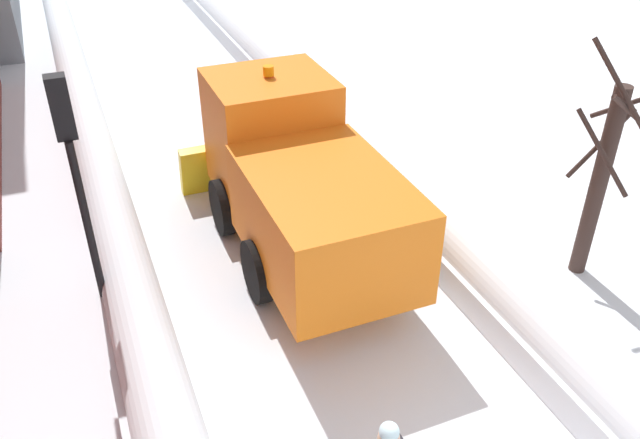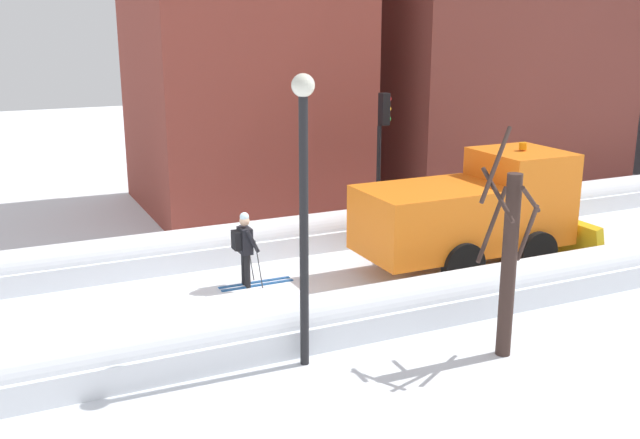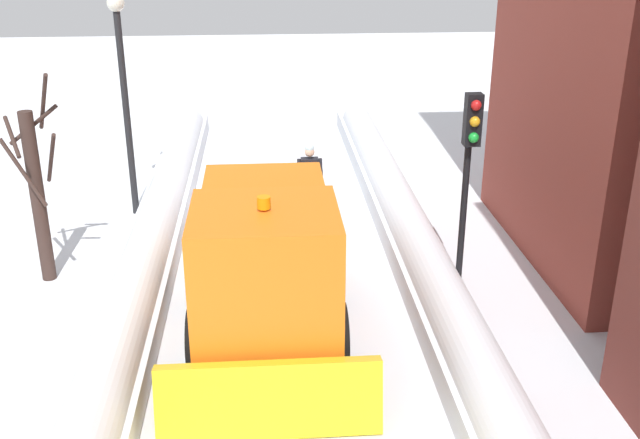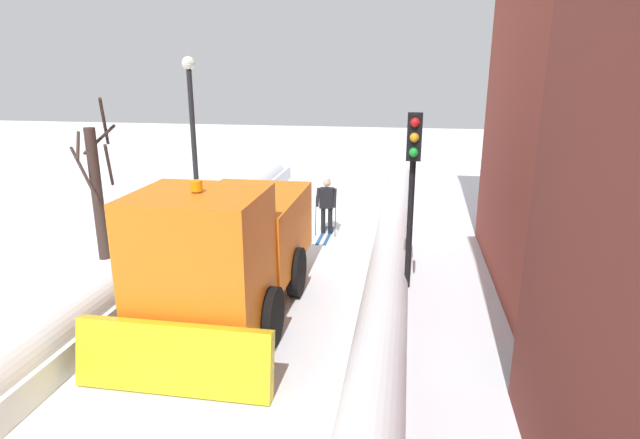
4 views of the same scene
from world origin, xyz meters
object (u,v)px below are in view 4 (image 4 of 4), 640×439
plow_truck (228,246)px  bare_tree_near (97,189)px  traffic_light_pole (412,176)px  skier (327,202)px  street_lamp (192,121)px

plow_truck → bare_tree_near: bearing=-30.0°
traffic_light_pole → bare_tree_near: size_ratio=0.97×
skier → street_lamp: 4.92m
skier → traffic_light_pole: traffic_light_pole is taller
skier → bare_tree_near: (5.53, 3.15, 0.91)m
skier → street_lamp: (4.32, -0.39, 2.33)m
skier → traffic_light_pole: bearing=116.0°
skier → traffic_light_pole: size_ratio=0.44×
skier → street_lamp: street_lamp is taller
skier → street_lamp: bearing=-5.2°
street_lamp → traffic_light_pole: bearing=141.2°
plow_truck → bare_tree_near: (4.41, -2.55, 0.43)m
street_lamp → bare_tree_near: (1.21, 3.55, -1.42)m
traffic_light_pole → skier: bearing=-64.0°
street_lamp → bare_tree_near: 4.01m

